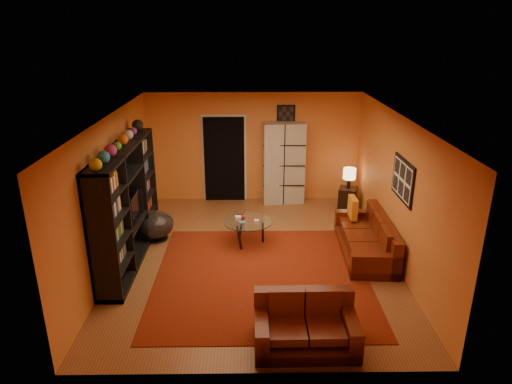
{
  "coord_description": "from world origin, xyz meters",
  "views": [
    {
      "loc": [
        -0.09,
        -7.51,
        4.06
      ],
      "look_at": [
        0.02,
        0.1,
        1.25
      ],
      "focal_mm": 32.0,
      "sensor_mm": 36.0,
      "label": 1
    }
  ],
  "objects_px": {
    "loveseat": "(305,324)",
    "table_lamp": "(349,174)",
    "tv": "(131,208)",
    "side_table": "(348,198)",
    "sofa": "(369,239)",
    "storage_cabinet": "(284,163)",
    "entertainment_unit": "(127,205)",
    "coffee_table": "(248,223)",
    "bowl_chair": "(155,225)"
  },
  "relations": [
    {
      "from": "bowl_chair",
      "to": "table_lamp",
      "type": "xyz_separation_m",
      "value": [
        4.16,
        1.57,
        0.52
      ]
    },
    {
      "from": "sofa",
      "to": "side_table",
      "type": "distance_m",
      "value": 2.22
    },
    {
      "from": "sofa",
      "to": "coffee_table",
      "type": "height_order",
      "value": "sofa"
    },
    {
      "from": "loveseat",
      "to": "bowl_chair",
      "type": "relative_size",
      "value": 1.89
    },
    {
      "from": "storage_cabinet",
      "to": "side_table",
      "type": "height_order",
      "value": "storage_cabinet"
    },
    {
      "from": "sofa",
      "to": "storage_cabinet",
      "type": "relative_size",
      "value": 1.08
    },
    {
      "from": "sofa",
      "to": "tv",
      "type": "bearing_deg",
      "value": -176.71
    },
    {
      "from": "bowl_chair",
      "to": "table_lamp",
      "type": "bearing_deg",
      "value": 20.71
    },
    {
      "from": "entertainment_unit",
      "to": "bowl_chair",
      "type": "relative_size",
      "value": 4.15
    },
    {
      "from": "entertainment_unit",
      "to": "bowl_chair",
      "type": "distance_m",
      "value": 1.11
    },
    {
      "from": "bowl_chair",
      "to": "side_table",
      "type": "xyz_separation_m",
      "value": [
        4.16,
        1.57,
        -0.06
      ]
    },
    {
      "from": "loveseat",
      "to": "table_lamp",
      "type": "relative_size",
      "value": 2.87
    },
    {
      "from": "loveseat",
      "to": "tv",
      "type": "bearing_deg",
      "value": 48.6
    },
    {
      "from": "side_table",
      "to": "table_lamp",
      "type": "relative_size",
      "value": 1.05
    },
    {
      "from": "entertainment_unit",
      "to": "side_table",
      "type": "relative_size",
      "value": 6.0
    },
    {
      "from": "entertainment_unit",
      "to": "storage_cabinet",
      "type": "relative_size",
      "value": 1.55
    },
    {
      "from": "tv",
      "to": "table_lamp",
      "type": "height_order",
      "value": "tv"
    },
    {
      "from": "side_table",
      "to": "loveseat",
      "type": "bearing_deg",
      "value": -107.93
    },
    {
      "from": "tv",
      "to": "table_lamp",
      "type": "bearing_deg",
      "value": -62.53
    },
    {
      "from": "tv",
      "to": "sofa",
      "type": "height_order",
      "value": "tv"
    },
    {
      "from": "tv",
      "to": "side_table",
      "type": "bearing_deg",
      "value": -62.53
    },
    {
      "from": "tv",
      "to": "storage_cabinet",
      "type": "distance_m",
      "value": 4.01
    },
    {
      "from": "coffee_table",
      "to": "storage_cabinet",
      "type": "relative_size",
      "value": 0.49
    },
    {
      "from": "tv",
      "to": "coffee_table",
      "type": "height_order",
      "value": "tv"
    },
    {
      "from": "coffee_table",
      "to": "table_lamp",
      "type": "distance_m",
      "value": 2.96
    },
    {
      "from": "entertainment_unit",
      "to": "tv",
      "type": "relative_size",
      "value": 3.4
    },
    {
      "from": "storage_cabinet",
      "to": "bowl_chair",
      "type": "relative_size",
      "value": 2.68
    },
    {
      "from": "entertainment_unit",
      "to": "coffee_table",
      "type": "xyz_separation_m",
      "value": [
        2.14,
        0.56,
        -0.62
      ]
    },
    {
      "from": "entertainment_unit",
      "to": "side_table",
      "type": "xyz_separation_m",
      "value": [
        4.46,
        2.35,
        -0.8
      ]
    },
    {
      "from": "coffee_table",
      "to": "tv",
      "type": "bearing_deg",
      "value": -166.48
    },
    {
      "from": "bowl_chair",
      "to": "entertainment_unit",
      "type": "bearing_deg",
      "value": -111.14
    },
    {
      "from": "storage_cabinet",
      "to": "side_table",
      "type": "xyz_separation_m",
      "value": [
        1.48,
        -0.45,
        -0.72
      ]
    },
    {
      "from": "tv",
      "to": "loveseat",
      "type": "xyz_separation_m",
      "value": [
        2.86,
        -2.48,
        -0.69
      ]
    },
    {
      "from": "entertainment_unit",
      "to": "table_lamp",
      "type": "relative_size",
      "value": 6.3
    },
    {
      "from": "loveseat",
      "to": "table_lamp",
      "type": "xyz_separation_m",
      "value": [
        1.54,
        4.77,
        0.55
      ]
    },
    {
      "from": "table_lamp",
      "to": "bowl_chair",
      "type": "bearing_deg",
      "value": -159.29
    },
    {
      "from": "coffee_table",
      "to": "bowl_chair",
      "type": "relative_size",
      "value": 1.31
    },
    {
      "from": "side_table",
      "to": "storage_cabinet",
      "type": "bearing_deg",
      "value": 162.97
    },
    {
      "from": "sofa",
      "to": "storage_cabinet",
      "type": "height_order",
      "value": "storage_cabinet"
    },
    {
      "from": "sofa",
      "to": "table_lamp",
      "type": "relative_size",
      "value": 4.4
    },
    {
      "from": "storage_cabinet",
      "to": "loveseat",
      "type": "bearing_deg",
      "value": -95.84
    },
    {
      "from": "loveseat",
      "to": "coffee_table",
      "type": "bearing_deg",
      "value": 14.09
    },
    {
      "from": "entertainment_unit",
      "to": "sofa",
      "type": "bearing_deg",
      "value": 1.71
    },
    {
      "from": "bowl_chair",
      "to": "coffee_table",
      "type": "bearing_deg",
      "value": -6.76
    },
    {
      "from": "entertainment_unit",
      "to": "tv",
      "type": "xyz_separation_m",
      "value": [
        0.05,
        0.06,
        -0.08
      ]
    },
    {
      "from": "tv",
      "to": "loveseat",
      "type": "height_order",
      "value": "tv"
    },
    {
      "from": "tv",
      "to": "coffee_table",
      "type": "bearing_deg",
      "value": -76.48
    },
    {
      "from": "entertainment_unit",
      "to": "sofa",
      "type": "xyz_separation_m",
      "value": [
        4.41,
        0.13,
        -0.76
      ]
    },
    {
      "from": "table_lamp",
      "to": "loveseat",
      "type": "bearing_deg",
      "value": -107.93
    },
    {
      "from": "tv",
      "to": "bowl_chair",
      "type": "bearing_deg",
      "value": -19.17
    }
  ]
}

